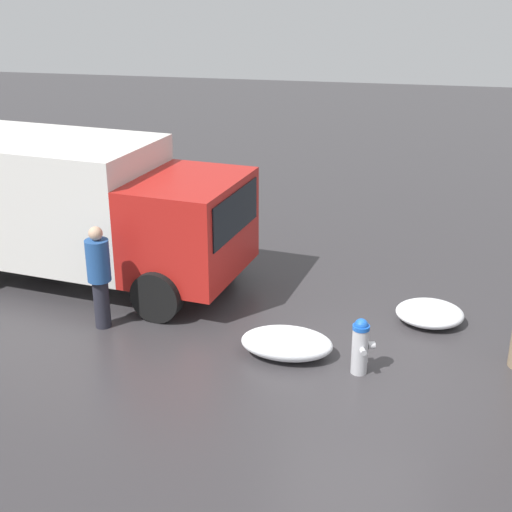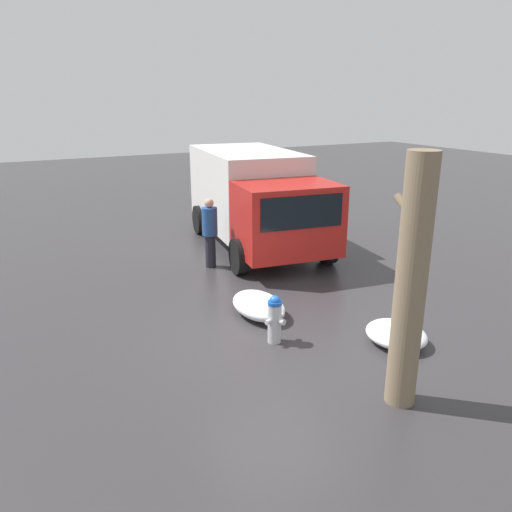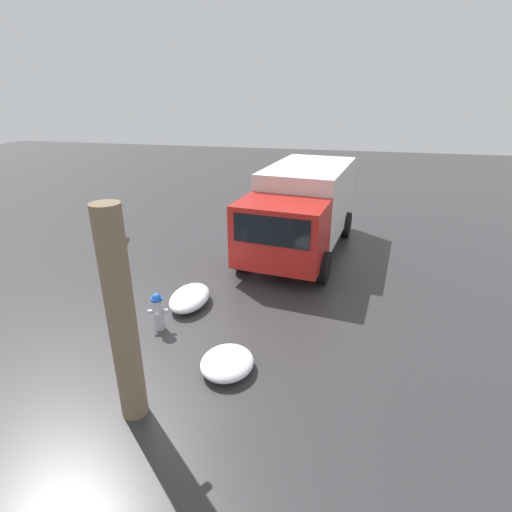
{
  "view_description": "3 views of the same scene",
  "coord_description": "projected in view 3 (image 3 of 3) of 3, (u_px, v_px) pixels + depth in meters",
  "views": [
    {
      "loc": [
        -0.45,
        9.4,
        5.61
      ],
      "look_at": [
        1.98,
        -1.88,
        0.98
      ],
      "focal_mm": 50.0,
      "sensor_mm": 36.0,
      "label": 1
    },
    {
      "loc": [
        -7.0,
        4.05,
        4.24
      ],
      "look_at": [
        2.54,
        -0.96,
        0.75
      ],
      "focal_mm": 35.0,
      "sensor_mm": 36.0,
      "label": 2
    },
    {
      "loc": [
        -7.02,
        -3.83,
        4.99
      ],
      "look_at": [
        2.66,
        -1.63,
        0.85
      ],
      "focal_mm": 28.0,
      "sensor_mm": 36.0,
      "label": 3
    }
  ],
  "objects": [
    {
      "name": "fire_hydrant",
      "position": [
        158.0,
        311.0,
        8.84
      ],
      "size": [
        0.36,
        0.45,
        0.89
      ],
      "rotation": [
        0.0,
        0.0,
        3.48
      ],
      "color": "#B7B7BC",
      "rests_on": "ground_plane"
    },
    {
      "name": "pedestrian",
      "position": [
        236.0,
        229.0,
        12.44
      ],
      "size": [
        0.39,
        0.39,
        1.79
      ],
      "rotation": [
        0.0,
        0.0,
        4.38
      ],
      "color": "#23232D",
      "rests_on": "ground_plane"
    },
    {
      "name": "tree_trunk",
      "position": [
        122.0,
        319.0,
        6.0
      ],
      "size": [
        0.65,
        0.43,
        3.6
      ],
      "color": "#7F6B51",
      "rests_on": "ground_plane"
    },
    {
      "name": "snow_pile_curbside",
      "position": [
        190.0,
        298.0,
        9.91
      ],
      "size": [
        1.44,
        0.91,
        0.42
      ],
      "color": "white",
      "rests_on": "ground_plane"
    },
    {
      "name": "delivery_truck",
      "position": [
        302.0,
        207.0,
        12.94
      ],
      "size": [
        6.38,
        3.35,
        2.7
      ],
      "rotation": [
        0.0,
        0.0,
        1.43
      ],
      "color": "red",
      "rests_on": "ground_plane"
    },
    {
      "name": "snow_pile_by_hydrant",
      "position": [
        227.0,
        363.0,
        7.62
      ],
      "size": [
        1.15,
        1.01,
        0.34
      ],
      "color": "white",
      "rests_on": "ground_plane"
    },
    {
      "name": "ground_plane",
      "position": [
        160.0,
        328.0,
        9.02
      ],
      "size": [
        60.0,
        60.0,
        0.0
      ],
      "primitive_type": "plane",
      "color": "#333033"
    }
  ]
}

